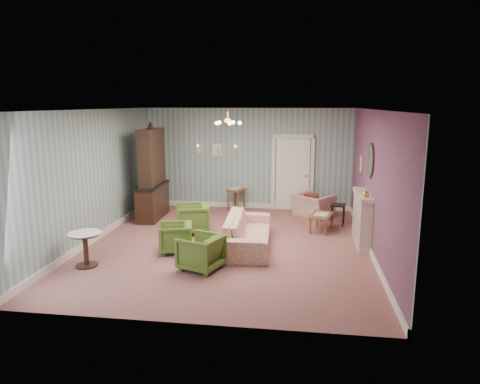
# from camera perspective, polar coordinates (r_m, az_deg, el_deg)

# --- Properties ---
(floor) EXTENTS (7.00, 7.00, 0.00)m
(floor) POSITION_cam_1_polar(r_m,az_deg,el_deg) (9.57, -1.53, -6.91)
(floor) COLOR #935D55
(floor) RESTS_ON ground
(ceiling) EXTENTS (7.00, 7.00, 0.00)m
(ceiling) POSITION_cam_1_polar(r_m,az_deg,el_deg) (9.08, -1.63, 10.73)
(ceiling) COLOR white
(ceiling) RESTS_ON ground
(wall_back) EXTENTS (6.00, 0.00, 6.00)m
(wall_back) POSITION_cam_1_polar(r_m,az_deg,el_deg) (12.64, 1.03, 4.37)
(wall_back) COLOR gray
(wall_back) RESTS_ON ground
(wall_front) EXTENTS (6.00, 0.00, 6.00)m
(wall_front) POSITION_cam_1_polar(r_m,az_deg,el_deg) (5.87, -7.20, -4.14)
(wall_front) COLOR gray
(wall_front) RESTS_ON ground
(wall_left) EXTENTS (0.00, 7.00, 7.00)m
(wall_left) POSITION_cam_1_polar(r_m,az_deg,el_deg) (10.14, -18.56, 1.99)
(wall_left) COLOR gray
(wall_left) RESTS_ON ground
(wall_right) EXTENTS (0.00, 7.00, 7.00)m
(wall_right) POSITION_cam_1_polar(r_m,az_deg,el_deg) (9.21, 17.17, 1.16)
(wall_right) COLOR gray
(wall_right) RESTS_ON ground
(wall_right_floral) EXTENTS (0.00, 7.00, 7.00)m
(wall_right_floral) POSITION_cam_1_polar(r_m,az_deg,el_deg) (9.21, 17.08, 1.17)
(wall_right_floral) COLOR #BB5D6D
(wall_right_floral) RESTS_ON ground
(door) EXTENTS (1.12, 0.12, 2.16)m
(door) POSITION_cam_1_polar(r_m,az_deg,el_deg) (12.56, 6.91, 2.54)
(door) COLOR white
(door) RESTS_ON floor
(olive_chair_a) EXTENTS (0.86, 0.89, 0.72)m
(olive_chair_a) POSITION_cam_1_polar(r_m,az_deg,el_deg) (8.13, -5.17, -7.64)
(olive_chair_a) COLOR #4D6B25
(olive_chair_a) RESTS_ON floor
(olive_chair_b) EXTENTS (0.75, 0.78, 0.67)m
(olive_chair_b) POSITION_cam_1_polar(r_m,az_deg,el_deg) (9.12, -8.44, -5.76)
(olive_chair_b) COLOR #4D6B25
(olive_chair_b) RESTS_ON floor
(olive_chair_c) EXTENTS (0.87, 0.91, 0.76)m
(olive_chair_c) POSITION_cam_1_polar(r_m,az_deg,el_deg) (10.38, -6.25, -3.29)
(olive_chair_c) COLOR #4D6B25
(olive_chair_c) RESTS_ON floor
(sofa_chintz) EXTENTS (0.79, 2.36, 0.91)m
(sofa_chintz) POSITION_cam_1_polar(r_m,az_deg,el_deg) (9.30, 1.08, -4.51)
(sofa_chintz) COLOR #A64943
(sofa_chintz) RESTS_ON floor
(wingback_chair) EXTENTS (1.15, 1.09, 0.84)m
(wingback_chair) POSITION_cam_1_polar(r_m,az_deg,el_deg) (11.90, 9.54, -1.27)
(wingback_chair) COLOR #A64943
(wingback_chair) RESTS_ON floor
(dresser) EXTENTS (0.56, 1.53, 2.53)m
(dresser) POSITION_cam_1_polar(r_m,az_deg,el_deg) (11.72, -11.51, 2.64)
(dresser) COLOR black
(dresser) RESTS_ON floor
(fireplace) EXTENTS (0.30, 1.40, 1.16)m
(fireplace) POSITION_cam_1_polar(r_m,az_deg,el_deg) (9.76, 15.69, -3.42)
(fireplace) COLOR beige
(fireplace) RESTS_ON floor
(mantel_vase) EXTENTS (0.15, 0.15, 0.15)m
(mantel_vase) POSITION_cam_1_polar(r_m,az_deg,el_deg) (9.23, 16.11, -0.13)
(mantel_vase) COLOR gold
(mantel_vase) RESTS_ON fireplace
(oval_mirror) EXTENTS (0.04, 0.76, 0.84)m
(oval_mirror) POSITION_cam_1_polar(r_m,az_deg,el_deg) (9.54, 16.70, 3.96)
(oval_mirror) COLOR white
(oval_mirror) RESTS_ON wall_right
(framed_print) EXTENTS (0.04, 0.34, 0.42)m
(framed_print) POSITION_cam_1_polar(r_m,az_deg,el_deg) (10.90, 15.63, 3.58)
(framed_print) COLOR gold
(framed_print) RESTS_ON wall_right
(coffee_table) EXTENTS (0.65, 0.91, 0.42)m
(coffee_table) POSITION_cam_1_polar(r_m,az_deg,el_deg) (10.69, 10.59, -3.94)
(coffee_table) COLOR brown
(coffee_table) RESTS_ON floor
(side_table_black) EXTENTS (0.41, 0.41, 0.54)m
(side_table_black) POSITION_cam_1_polar(r_m,az_deg,el_deg) (11.28, 12.68, -2.90)
(side_table_black) COLOR black
(side_table_black) RESTS_ON floor
(pedestal_table) EXTENTS (0.73, 0.73, 0.67)m
(pedestal_table) POSITION_cam_1_polar(r_m,az_deg,el_deg) (8.74, -19.54, -7.09)
(pedestal_table) COLOR black
(pedestal_table) RESTS_ON floor
(nesting_table) EXTENTS (0.55, 0.62, 0.67)m
(nesting_table) POSITION_cam_1_polar(r_m,az_deg,el_deg) (12.52, -0.49, -0.88)
(nesting_table) COLOR brown
(nesting_table) RESTS_ON floor
(gilt_mirror_back) EXTENTS (0.28, 0.06, 0.36)m
(gilt_mirror_back) POSITION_cam_1_polar(r_m,az_deg,el_deg) (12.71, -3.04, 5.53)
(gilt_mirror_back) COLOR gold
(gilt_mirror_back) RESTS_ON wall_back
(sconce_left) EXTENTS (0.16, 0.12, 0.30)m
(sconce_left) POSITION_cam_1_polar(r_m,az_deg,el_deg) (12.80, -5.48, 5.54)
(sconce_left) COLOR gold
(sconce_left) RESTS_ON wall_back
(sconce_right) EXTENTS (0.16, 0.12, 0.30)m
(sconce_right) POSITION_cam_1_polar(r_m,az_deg,el_deg) (12.60, -0.58, 5.49)
(sconce_right) COLOR gold
(sconce_right) RESTS_ON wall_back
(chandelier) EXTENTS (0.56, 0.56, 0.36)m
(chandelier) POSITION_cam_1_polar(r_m,az_deg,el_deg) (9.08, -1.62, 9.03)
(chandelier) COLOR gold
(chandelier) RESTS_ON ceiling
(burgundy_cushion) EXTENTS (0.41, 0.28, 0.39)m
(burgundy_cushion) POSITION_cam_1_polar(r_m,az_deg,el_deg) (11.74, 9.32, -1.15)
(burgundy_cushion) COLOR maroon
(burgundy_cushion) RESTS_ON wingback_chair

